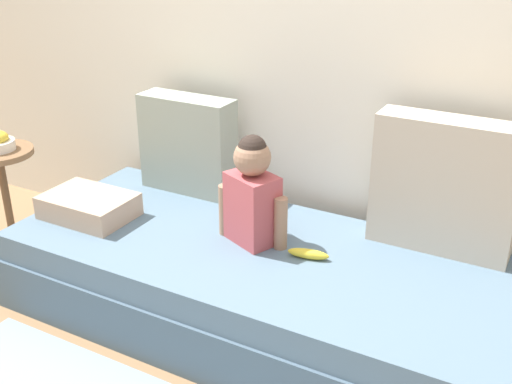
# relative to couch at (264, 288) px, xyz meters

# --- Properties ---
(ground_plane) EXTENTS (12.00, 12.00, 0.00)m
(ground_plane) POSITION_rel_couch_xyz_m (0.00, 0.00, -0.18)
(ground_plane) COLOR #93704C
(back_wall) EXTENTS (5.45, 0.10, 2.50)m
(back_wall) POSITION_rel_couch_xyz_m (0.00, 0.59, 1.06)
(back_wall) COLOR silver
(back_wall) RESTS_ON ground
(couch) EXTENTS (2.25, 0.93, 0.37)m
(couch) POSITION_rel_couch_xyz_m (0.00, 0.00, 0.00)
(couch) COLOR #495F70
(couch) RESTS_ON ground
(throw_pillow_left) EXTENTS (0.48, 0.16, 0.48)m
(throw_pillow_left) POSITION_rel_couch_xyz_m (-0.62, 0.36, 0.43)
(throw_pillow_left) COLOR #99A393
(throw_pillow_left) RESTS_ON couch
(throw_pillow_right) EXTENTS (0.57, 0.16, 0.55)m
(throw_pillow_right) POSITION_rel_couch_xyz_m (0.62, 0.36, 0.47)
(throw_pillow_right) COLOR #C1B29E
(throw_pillow_right) RESTS_ON couch
(toddler) EXTENTS (0.32, 0.22, 0.47)m
(toddler) POSITION_rel_couch_xyz_m (-0.08, 0.04, 0.41)
(toddler) COLOR #B24C51
(toddler) RESTS_ON couch
(banana) EXTENTS (0.18, 0.08, 0.04)m
(banana) POSITION_rel_couch_xyz_m (0.19, 0.02, 0.21)
(banana) COLOR yellow
(banana) RESTS_ON couch
(folded_blanket) EXTENTS (0.40, 0.28, 0.11)m
(folded_blanket) POSITION_rel_couch_xyz_m (-0.85, -0.12, 0.24)
(folded_blanket) COLOR tan
(folded_blanket) RESTS_ON couch
(side_table) EXTENTS (0.35, 0.35, 0.54)m
(side_table) POSITION_rel_couch_xyz_m (-1.55, 0.00, 0.22)
(side_table) COLOR brown
(side_table) RESTS_ON ground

